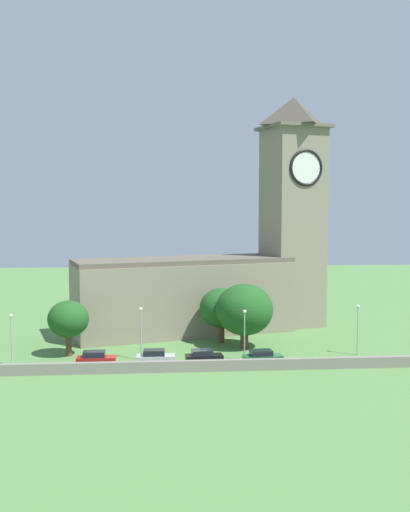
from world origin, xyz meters
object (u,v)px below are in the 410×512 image
(streetlamp_central, at_px, (245,326))
(tree_churchyard, at_px, (68,319))
(tree_riverside_east, at_px, (221,308))
(tree_by_tower, at_px, (244,310))
(church, at_px, (228,261))
(streetlamp_east_mid, at_px, (358,321))
(car_silver, at_px, (155,357))
(car_green, at_px, (262,357))
(car_black, at_px, (204,357))
(streetlamp_west_end, at_px, (11,330))
(car_red, at_px, (96,359))
(streetlamp_west_mid, at_px, (141,325))

(streetlamp_central, xyz_separation_m, tree_churchyard, (-21.67, 4.21, 0.40))
(tree_riverside_east, distance_m, tree_by_tower, 4.43)
(church, bearing_deg, tree_by_tower, -86.61)
(church, bearing_deg, streetlamp_east_mid, -50.48)
(car_silver, bearing_deg, car_green, -3.85)
(car_black, bearing_deg, tree_by_tower, 51.94)
(streetlamp_east_mid, bearing_deg, tree_riverside_east, 152.34)
(streetlamp_west_end, relative_size, tree_churchyard, 0.88)
(car_red, height_order, car_silver, car_red)
(car_red, height_order, streetlamp_east_mid, streetlamp_east_mid)
(car_red, distance_m, car_black, 12.73)
(car_green, relative_size, tree_by_tower, 0.55)
(church, relative_size, streetlamp_central, 6.31)
(car_red, relative_size, tree_by_tower, 0.53)
(streetlamp_east_mid, xyz_separation_m, tree_riverside_east, (-16.36, 8.57, 0.44))
(tree_churchyard, bearing_deg, streetlamp_west_mid, -17.49)
(streetlamp_east_mid, height_order, tree_riverside_east, tree_riverside_east)
(streetlamp_central, bearing_deg, church, 89.32)
(car_silver, xyz_separation_m, streetlamp_west_mid, (-1.75, 2.43, 3.48))
(streetlamp_west_end, height_order, tree_by_tower, tree_by_tower)
(tree_by_tower, bearing_deg, car_silver, -146.39)
(church, distance_m, streetlamp_central, 20.12)
(car_red, xyz_separation_m, tree_by_tower, (18.75, 8.06, 4.18))
(car_red, bearing_deg, car_silver, 1.93)
(car_silver, bearing_deg, streetlamp_central, 5.77)
(streetlamp_east_mid, distance_m, tree_by_tower, 14.60)
(streetlamp_west_end, height_order, streetlamp_central, streetlamp_central)
(tree_by_tower, bearing_deg, church, 93.39)
(streetlamp_west_end, bearing_deg, car_silver, -3.66)
(streetlamp_west_end, xyz_separation_m, streetlamp_west_mid, (15.14, 1.35, 0.20))
(car_silver, relative_size, tree_by_tower, 0.53)
(car_red, relative_size, car_black, 1.00)
(streetlamp_west_mid, height_order, tree_riverside_east, tree_riverside_east)
(tree_riverside_east, bearing_deg, car_silver, -128.73)
(tree_riverside_east, bearing_deg, streetlamp_west_mid, -140.60)
(streetlamp_west_mid, height_order, streetlamp_central, streetlamp_west_mid)
(car_green, height_order, tree_riverside_east, tree_riverside_east)
(tree_churchyard, bearing_deg, streetlamp_central, -11.00)
(streetlamp_west_mid, xyz_separation_m, streetlamp_central, (12.55, -1.34, -0.14))
(car_silver, xyz_separation_m, streetlamp_east_mid, (25.44, 2.76, 3.42))
(streetlamp_west_end, relative_size, streetlamp_central, 0.98)
(car_red, height_order, tree_churchyard, tree_churchyard)
(car_green, xyz_separation_m, tree_by_tower, (-0.92, 8.67, 4.23))
(streetlamp_east_mid, relative_size, tree_by_tower, 0.75)
(streetlamp_west_mid, bearing_deg, tree_by_tower, 21.74)
(streetlamp_central, relative_size, tree_by_tower, 0.74)
(car_black, xyz_separation_m, tree_by_tower, (6.02, 7.69, 4.26))
(streetlamp_west_end, bearing_deg, streetlamp_east_mid, 2.27)
(streetlamp_east_mid, xyz_separation_m, tree_by_tower, (-13.67, 5.06, 0.77))
(streetlamp_central, xyz_separation_m, streetlamp_east_mid, (14.64, 1.67, 0.08))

